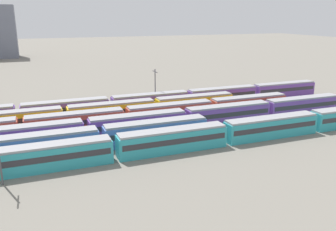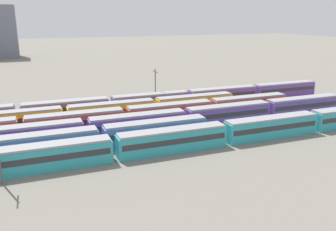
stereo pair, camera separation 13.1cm
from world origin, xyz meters
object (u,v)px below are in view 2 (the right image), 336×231
train_track_1 (39,145)px  train_track_3 (125,117)px  train_track_2 (138,124)px  train_track_5 (151,101)px  catenary_pole_1 (155,85)px  train_track_4 (65,116)px  train_track_0 (173,140)px

train_track_1 → train_track_3: 19.22m
train_track_2 → train_track_5: bearing=64.1°
train_track_3 → catenary_pole_1: size_ratio=8.47×
train_track_1 → train_track_4: (5.27, 15.60, 0.00)m
train_track_1 → train_track_5: same height
train_track_0 → train_track_2: (-2.64, 10.40, 0.00)m
catenary_pole_1 → train_track_2: bearing=-117.8°
train_track_5 → train_track_1: bearing=-140.1°
train_track_1 → train_track_5: bearing=39.9°
train_track_4 → catenary_pole_1: (21.86, 8.30, 3.03)m
train_track_4 → catenary_pole_1: catenary_pole_1 is taller
catenary_pole_1 → train_track_4: bearing=-159.2°
train_track_0 → train_track_4: bearing=125.2°
train_track_3 → train_track_5: same height
train_track_2 → catenary_pole_1: size_ratio=10.62×
train_track_0 → train_track_5: size_ratio=1.00×
train_track_0 → train_track_4: same height
train_track_5 → catenary_pole_1: catenary_pole_1 is taller
train_track_3 → train_track_5: (8.71, 10.40, 0.00)m
train_track_4 → train_track_0: bearing=-54.8°
train_track_2 → train_track_3: (-1.12, 5.20, 0.00)m
train_track_1 → train_track_4: size_ratio=0.75×
train_track_0 → train_track_5: (4.95, 26.00, 0.00)m
train_track_0 → train_track_3: same height
train_track_4 → train_track_1: bearing=-108.7°
train_track_1 → train_track_2: size_ratio=0.60×
train_track_0 → train_track_3: bearing=103.6°
train_track_4 → catenary_pole_1: 23.57m
train_track_1 → train_track_5: size_ratio=0.60×
train_track_4 → train_track_5: bearing=14.9°
train_track_1 → catenary_pole_1: catenary_pole_1 is taller
train_track_1 → train_track_2: (17.28, 5.20, 0.00)m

